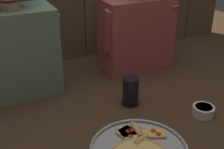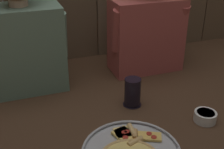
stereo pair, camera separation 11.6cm
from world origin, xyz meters
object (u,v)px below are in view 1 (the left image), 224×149
at_px(drinking_glass, 131,91).
at_px(diner_left, 14,33).
at_px(diner_right, 137,17).
at_px(dipping_bowl, 203,110).

distance_m(drinking_glass, diner_left, 0.56).
bearing_deg(diner_right, dipping_bowl, -88.27).
distance_m(drinking_glass, diner_right, 0.44).
distance_m(drinking_glass, dipping_bowl, 0.31).
xyz_separation_m(diner_left, diner_right, (0.61, -0.00, -0.01)).
bearing_deg(diner_left, drinking_glass, -38.07).
bearing_deg(dipping_bowl, drinking_glass, 136.82).
bearing_deg(drinking_glass, diner_right, 56.49).
bearing_deg(drinking_glass, dipping_bowl, -43.18).
relative_size(drinking_glass, dipping_bowl, 1.41).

